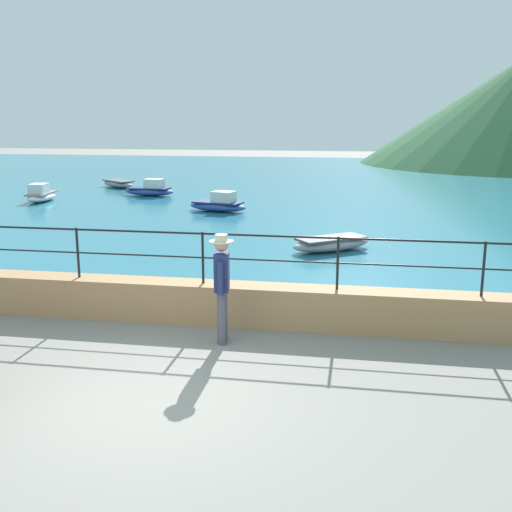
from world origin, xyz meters
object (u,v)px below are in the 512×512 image
person_walking (222,283)px  boat_3 (331,243)px  boat_0 (219,204)px  boat_4 (118,183)px  boat_1 (150,190)px  boat_2 (41,195)px

person_walking → boat_3: size_ratio=0.74×
person_walking → boat_0: size_ratio=0.71×
boat_0 → boat_3: bearing=-53.9°
person_walking → boat_4: 22.49m
boat_4 → boat_1: bearing=-46.8°
boat_2 → boat_3: bearing=-31.4°
boat_4 → boat_0: bearing=-45.3°
person_walking → boat_2: (-11.24, 14.57, -0.65)m
boat_2 → boat_1: bearing=33.7°
person_walking → boat_3: bearing=78.9°
person_walking → boat_2: person_walking is taller
boat_0 → person_walking: bearing=-76.3°
boat_1 → boat_2: bearing=-146.3°
boat_3 → boat_4: 17.46m
boat_3 → boat_2: bearing=148.6°
boat_0 → boat_4: 9.81m
boat_3 → boat_0: bearing=126.1°
boat_0 → boat_1: size_ratio=1.04×
boat_0 → boat_2: size_ratio=1.02×
boat_0 → boat_2: same height
boat_0 → boat_4: bearing=134.7°
person_walking → boat_4: (-10.09, 20.09, -0.72)m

